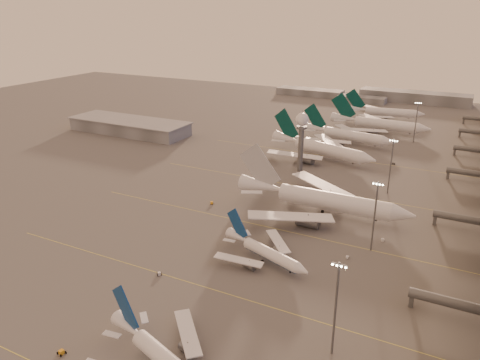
% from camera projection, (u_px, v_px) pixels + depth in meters
% --- Properties ---
extents(ground, '(700.00, 700.00, 0.00)m').
position_uv_depth(ground, '(140.00, 290.00, 137.14)').
color(ground, '#5C5A5A').
rests_on(ground, ground).
extents(taxiway_markings, '(180.00, 185.25, 0.02)m').
position_uv_depth(taxiway_markings, '(302.00, 233.00, 170.82)').
color(taxiway_markings, '#DCCF4D').
rests_on(taxiway_markings, ground).
extents(hangar, '(82.00, 27.00, 8.50)m').
position_uv_depth(hangar, '(129.00, 126.00, 303.53)').
color(hangar, slate).
rests_on(hangar, ground).
extents(radar_tower, '(6.40, 6.40, 31.10)m').
position_uv_depth(radar_tower, '(302.00, 130.00, 227.37)').
color(radar_tower, '#5B5E63').
rests_on(radar_tower, ground).
extents(mast_a, '(3.60, 0.56, 25.00)m').
position_uv_depth(mast_a, '(336.00, 305.00, 107.40)').
color(mast_a, '#5B5E63').
rests_on(mast_a, ground).
extents(mast_b, '(3.60, 0.56, 25.00)m').
position_uv_depth(mast_b, '(375.00, 213.00, 154.41)').
color(mast_b, '#5B5E63').
rests_on(mast_b, ground).
extents(mast_c, '(3.60, 0.56, 25.00)m').
position_uv_depth(mast_c, '(391.00, 164.00, 202.28)').
color(mast_c, '#5B5E63').
rests_on(mast_c, ground).
extents(mast_d, '(3.60, 0.56, 25.00)m').
position_uv_depth(mast_d, '(416.00, 120.00, 277.96)').
color(mast_d, '#5B5E63').
rests_on(mast_d, ground).
extents(distant_horizon, '(165.00, 37.50, 9.00)m').
position_uv_depth(distant_horizon, '(381.00, 96.00, 404.96)').
color(distant_horizon, slate).
rests_on(distant_horizon, ground).
extents(narrowbody_near, '(37.78, 29.66, 15.28)m').
position_uv_depth(narrowbody_near, '(162.00, 359.00, 106.04)').
color(narrowbody_near, white).
rests_on(narrowbody_near, ground).
extents(narrowbody_mid, '(34.63, 27.14, 14.11)m').
position_uv_depth(narrowbody_mid, '(265.00, 253.00, 151.35)').
color(narrowbody_mid, white).
rests_on(narrowbody_mid, ground).
extents(widebody_white, '(72.40, 58.04, 25.48)m').
position_uv_depth(widebody_white, '(322.00, 203.00, 185.44)').
color(widebody_white, white).
rests_on(widebody_white, ground).
extents(greentail_a, '(63.62, 50.66, 23.73)m').
position_uv_depth(greentail_a, '(322.00, 151.00, 252.30)').
color(greentail_a, white).
rests_on(greentail_a, ground).
extents(greentail_b, '(58.61, 46.97, 21.42)m').
position_uv_depth(greentail_b, '(347.00, 137.00, 279.98)').
color(greentail_b, white).
rests_on(greentail_b, ground).
extents(greentail_c, '(65.30, 52.69, 23.71)m').
position_uv_depth(greentail_c, '(379.00, 126.00, 303.85)').
color(greentail_c, white).
rests_on(greentail_c, ground).
extents(greentail_d, '(56.54, 45.36, 20.62)m').
position_uv_depth(greentail_d, '(384.00, 114.00, 340.78)').
color(greentail_d, white).
rests_on(greentail_d, ground).
extents(gsv_tug_near, '(2.79, 4.03, 1.06)m').
position_uv_depth(gsv_tug_near, '(62.00, 352.00, 111.69)').
color(gsv_tug_near, orange).
rests_on(gsv_tug_near, ground).
extents(gsv_tug_mid, '(3.62, 3.61, 0.91)m').
position_uv_depth(gsv_tug_mid, '(159.00, 274.00, 144.42)').
color(gsv_tug_mid, white).
rests_on(gsv_tug_mid, ground).
extents(gsv_truck_b, '(4.79, 1.90, 1.92)m').
position_uv_depth(gsv_truck_b, '(349.00, 256.00, 153.40)').
color(gsv_truck_b, white).
rests_on(gsv_truck_b, ground).
extents(gsv_truck_c, '(5.75, 5.00, 2.28)m').
position_uv_depth(gsv_truck_c, '(213.00, 202.00, 195.45)').
color(gsv_truck_c, orange).
rests_on(gsv_truck_c, ground).
extents(gsv_catering_b, '(5.21, 3.86, 3.91)m').
position_uv_depth(gsv_catering_b, '(384.00, 236.00, 164.44)').
color(gsv_catering_b, white).
rests_on(gsv_catering_b, ground).
extents(gsv_tug_far, '(2.89, 3.87, 0.99)m').
position_uv_depth(gsv_tug_far, '(317.00, 185.00, 215.10)').
color(gsv_tug_far, white).
rests_on(gsv_tug_far, ground).
extents(gsv_tug_hangar, '(3.19, 2.04, 0.88)m').
position_uv_depth(gsv_tug_hangar, '(394.00, 164.00, 244.10)').
color(gsv_tug_hangar, '#56595B').
rests_on(gsv_tug_hangar, ground).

